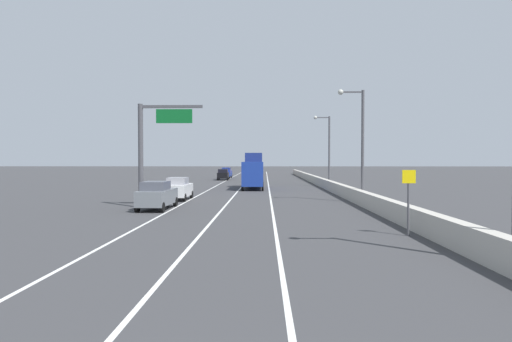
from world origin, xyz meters
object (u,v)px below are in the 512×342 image
(overhead_sign_gantry, at_px, (151,142))
(car_white_2, at_px, (179,189))
(lamp_post_right_third, at_px, (327,146))
(car_gray_3, at_px, (157,195))
(lamp_post_right_second, at_px, (359,137))
(car_black_4, at_px, (223,175))
(lamp_post_right_near, at_px, (509,103))
(car_green_5, at_px, (255,176))
(speed_advisory_sign, at_px, (409,197))
(box_truck, at_px, (253,172))
(car_blue_1, at_px, (227,173))
(car_red_0, at_px, (258,170))

(overhead_sign_gantry, relative_size, car_white_2, 1.84)
(lamp_post_right_third, distance_m, car_gray_3, 29.60)
(lamp_post_right_second, xyz_separation_m, car_black_4, (-14.84, 37.70, -4.37))
(lamp_post_right_near, distance_m, car_green_5, 51.00)
(speed_advisory_sign, relative_size, car_white_2, 0.74)
(lamp_post_right_second, bearing_deg, speed_advisory_sign, -94.37)
(box_truck, bearing_deg, car_green_5, 90.77)
(car_blue_1, relative_size, car_black_4, 1.00)
(car_red_0, height_order, car_green_5, car_red_0)
(lamp_post_right_third, distance_m, box_truck, 10.65)
(car_blue_1, xyz_separation_m, car_white_2, (-0.22, -42.55, -0.04))
(lamp_post_right_third, relative_size, car_black_4, 2.16)
(speed_advisory_sign, bearing_deg, lamp_post_right_second, 85.63)
(lamp_post_right_third, height_order, box_truck, lamp_post_right_third)
(overhead_sign_gantry, relative_size, car_gray_3, 1.65)
(lamp_post_right_third, height_order, car_red_0, lamp_post_right_third)
(car_white_2, distance_m, car_black_4, 35.82)
(car_gray_3, bearing_deg, car_green_5, 80.31)
(car_green_5, bearing_deg, lamp_post_right_second, -72.99)
(speed_advisory_sign, distance_m, lamp_post_right_near, 6.41)
(lamp_post_right_second, xyz_separation_m, lamp_post_right_third, (0.42, 19.88, 0.00))
(speed_advisory_sign, relative_size, car_green_5, 0.65)
(car_blue_1, distance_m, car_white_2, 42.55)
(car_red_0, height_order, car_gray_3, car_red_0)
(overhead_sign_gantry, xyz_separation_m, car_white_2, (0.79, 5.77, -3.75))
(car_green_5, bearing_deg, lamp_post_right_near, -79.24)
(car_gray_3, bearing_deg, car_white_2, 89.31)
(lamp_post_right_near, xyz_separation_m, car_red_0, (-9.55, 82.98, -4.29))
(speed_advisory_sign, height_order, box_truck, box_truck)
(lamp_post_right_near, xyz_separation_m, car_blue_1, (-15.16, 64.31, -4.29))
(speed_advisory_sign, xyz_separation_m, car_green_5, (-8.07, 44.78, -0.77))
(lamp_post_right_near, distance_m, car_red_0, 83.64)
(car_gray_3, bearing_deg, lamp_post_right_third, 57.84)
(lamp_post_right_near, relative_size, lamp_post_right_third, 1.00)
(lamp_post_right_near, xyz_separation_m, box_truck, (-9.30, 36.09, -3.32))
(car_black_4, bearing_deg, car_white_2, -90.39)
(car_red_0, height_order, box_truck, box_truck)
(car_red_0, bearing_deg, car_blue_1, -106.71)
(lamp_post_right_second, bearing_deg, car_gray_3, -162.05)
(lamp_post_right_third, distance_m, car_black_4, 23.87)
(speed_advisory_sign, height_order, car_gray_3, speed_advisory_sign)
(car_black_4, bearing_deg, box_truck, -74.82)
(car_gray_3, bearing_deg, overhead_sign_gantry, 124.62)
(car_gray_3, bearing_deg, box_truck, 73.75)
(lamp_post_right_third, distance_m, car_red_0, 44.51)
(overhead_sign_gantry, bearing_deg, speed_advisory_sign, -36.31)
(lamp_post_right_second, height_order, box_truck, lamp_post_right_second)
(lamp_post_right_near, xyz_separation_m, car_gray_3, (-15.46, 14.96, -4.33))
(car_gray_3, height_order, car_green_5, car_green_5)
(car_blue_1, relative_size, car_green_5, 0.92)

